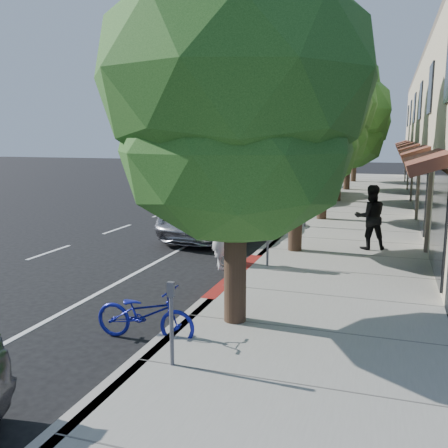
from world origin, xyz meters
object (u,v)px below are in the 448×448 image
at_px(street_tree_0, 236,85).
at_px(dark_sedan, 281,189).
at_px(dark_suv_far, 304,177).
at_px(street_tree_4, 349,124).
at_px(cyclist, 221,233).
at_px(silver_suv, 218,214).
at_px(street_tree_1, 298,107).
at_px(street_tree_2, 325,108).
at_px(bicycle, 145,314).
at_px(white_pickup, 314,184).
at_px(street_tree_5, 356,127).
at_px(pedestrian, 370,217).
at_px(street_tree_3, 340,113).

bearing_deg(street_tree_0, dark_sedan, 99.08).
relative_size(street_tree_0, dark_suv_far, 1.51).
xyz_separation_m(street_tree_4, cyclist, (-1.60, -20.08, -3.27)).
xyz_separation_m(silver_suv, dark_sedan, (0.46, 8.45, 0.07)).
relative_size(street_tree_1, street_tree_2, 0.95).
bearing_deg(dark_suv_far, bicycle, -87.84).
height_order(street_tree_0, white_pickup, street_tree_0).
bearing_deg(street_tree_0, white_pickup, 94.08).
relative_size(street_tree_5, white_pickup, 1.17).
distance_m(white_pickup, dark_suv_far, 5.47).
height_order(dark_sedan, pedestrian, pedestrian).
xyz_separation_m(street_tree_0, bicycle, (-1.30, -1.00, -3.84)).
relative_size(silver_suv, pedestrian, 2.96).
distance_m(street_tree_2, bicycle, 13.69).
bearing_deg(street_tree_3, pedestrian, -79.49).
relative_size(street_tree_1, cyclist, 3.59).
bearing_deg(bicycle, street_tree_0, -53.39).
relative_size(street_tree_4, silver_suv, 1.26).
bearing_deg(dark_sedan, street_tree_0, -79.42).
distance_m(street_tree_4, silver_suv, 16.61).
height_order(street_tree_3, silver_suv, street_tree_3).
bearing_deg(cyclist, street_tree_1, -64.54).
height_order(dark_sedan, white_pickup, dark_sedan).
distance_m(street_tree_3, dark_suv_far, 8.38).
relative_size(street_tree_0, white_pickup, 1.24).
bearing_deg(street_tree_5, street_tree_0, -90.00).
xyz_separation_m(street_tree_1, white_pickup, (-1.40, 13.61, -3.44)).
relative_size(dark_sedan, dark_suv_far, 1.09).
distance_m(street_tree_3, silver_suv, 11.11).
distance_m(bicycle, dark_sedan, 17.56).
bearing_deg(dark_suv_far, white_pickup, -75.72).
xyz_separation_m(street_tree_1, street_tree_5, (0.00, 24.00, -0.17)).
distance_m(street_tree_1, silver_suv, 5.09).
xyz_separation_m(street_tree_3, street_tree_4, (-0.00, 6.00, -0.40)).
bearing_deg(dark_sedan, street_tree_1, -74.40).
xyz_separation_m(street_tree_2, dark_sedan, (-2.64, 4.50, -3.70)).
bearing_deg(street_tree_4, street_tree_1, -90.00).
xyz_separation_m(street_tree_5, cyclist, (-1.60, -26.08, -3.14)).
bearing_deg(street_tree_3, street_tree_1, -90.00).
bearing_deg(white_pickup, pedestrian, -73.65).
xyz_separation_m(white_pickup, pedestrian, (3.47, -12.75, 0.27)).
distance_m(cyclist, white_pickup, 15.69).
xyz_separation_m(street_tree_0, cyclist, (-1.60, 3.92, -3.35)).
xyz_separation_m(street_tree_1, street_tree_2, (-0.00, 6.00, 0.28)).
bearing_deg(dark_suv_far, silver_suv, -92.09).
height_order(street_tree_0, bicycle, street_tree_0).
xyz_separation_m(street_tree_1, pedestrian, (2.07, 0.86, -3.16)).
bearing_deg(dark_sedan, street_tree_4, 72.13).
relative_size(street_tree_4, pedestrian, 3.74).
height_order(cyclist, silver_suv, cyclist).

